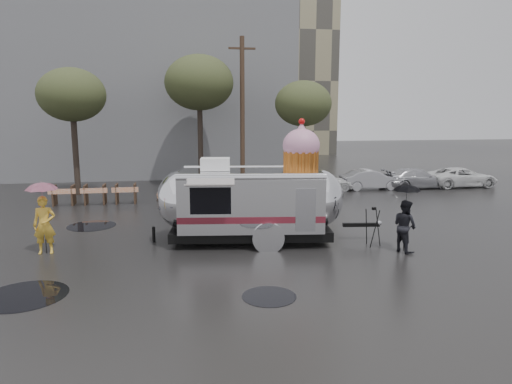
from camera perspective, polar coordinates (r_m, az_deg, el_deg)
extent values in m
plane|color=black|center=(14.40, -3.85, -8.48)|extent=(120.00, 120.00, 0.00)
cylinder|color=black|center=(11.67, 1.65, -12.91)|extent=(1.37, 1.37, 0.01)
cylinder|color=black|center=(19.76, -19.87, -3.99)|extent=(1.92, 1.92, 0.01)
cylinder|color=black|center=(13.07, -27.03, -11.48)|extent=(2.13, 2.13, 0.01)
cube|color=#5E5F63|center=(37.76, -13.97, 12.51)|extent=(22.00, 12.00, 13.00)
cylinder|color=#473323|center=(27.88, -1.72, 9.75)|extent=(0.28, 0.28, 9.00)
cube|color=#473323|center=(28.14, -1.76, 17.51)|extent=(1.60, 0.12, 0.12)
cylinder|color=#382D26|center=(27.26, -21.69, 5.75)|extent=(0.32, 0.32, 5.85)
ellipsoid|color=#343D21|center=(27.23, -22.04, 11.21)|extent=(3.64, 3.64, 2.86)
cylinder|color=#382D26|center=(28.67, -6.98, 7.43)|extent=(0.32, 0.32, 6.75)
ellipsoid|color=#343D21|center=(28.71, -7.11, 13.42)|extent=(4.20, 4.20, 3.30)
cylinder|color=#382D26|center=(27.67, 5.83, 5.97)|extent=(0.32, 0.32, 5.40)
ellipsoid|color=#343D21|center=(27.61, 5.92, 10.95)|extent=(3.36, 3.36, 2.64)
cube|color=#473323|center=(24.73, -23.89, -0.40)|extent=(0.08, 0.80, 1.00)
cube|color=#473323|center=(24.53, -21.86, -0.34)|extent=(0.08, 0.80, 1.00)
cube|color=#E5590C|center=(24.22, -23.12, 0.05)|extent=(1.30, 0.04, 0.25)
cube|color=#473323|center=(24.40, -20.48, -0.31)|extent=(0.08, 0.80, 1.00)
cube|color=#473323|center=(24.25, -18.39, -0.25)|extent=(0.08, 0.80, 1.00)
cube|color=#E5590C|center=(23.91, -19.63, 0.16)|extent=(1.30, 0.04, 0.25)
cube|color=#473323|center=(24.16, -16.99, -0.21)|extent=(0.08, 0.80, 1.00)
cube|color=#473323|center=(24.06, -14.86, -0.15)|extent=(0.08, 0.80, 1.00)
cube|color=#E5590C|center=(23.69, -16.05, 0.26)|extent=(1.30, 0.04, 0.25)
imported|color=silver|center=(27.20, 8.35, 1.62)|extent=(4.00, 1.80, 1.40)
imported|color=#B2B2B7|center=(28.27, 14.15, 1.73)|extent=(4.00, 1.80, 1.40)
imported|color=#B2B2B7|center=(29.59, 19.48, 1.85)|extent=(4.20, 1.80, 1.44)
imported|color=silver|center=(31.15, 24.32, 1.97)|extent=(4.40, 1.90, 1.50)
cube|color=silver|center=(16.10, -0.70, -0.80)|extent=(5.16, 3.14, 2.00)
ellipsoid|color=silver|center=(16.35, 7.88, -0.73)|extent=(1.97, 2.74, 2.00)
ellipsoid|color=silver|center=(16.21, -9.36, -0.85)|extent=(1.97, 2.74, 2.00)
cube|color=black|center=(16.35, -0.69, -4.82)|extent=(5.78, 2.90, 0.33)
cylinder|color=black|center=(15.27, 1.53, -5.87)|extent=(0.80, 0.34, 0.78)
cylinder|color=black|center=(17.48, 1.02, -3.85)|extent=(0.80, 0.34, 0.78)
cylinder|color=silver|center=(15.11, 1.57, -5.83)|extent=(1.07, 0.24, 1.07)
cube|color=black|center=(16.90, 13.00, -4.01)|extent=(1.34, 0.30, 0.13)
sphere|color=silver|center=(17.07, 15.17, -3.76)|extent=(0.20, 0.20, 0.18)
cylinder|color=black|center=(16.64, -12.67, -5.19)|extent=(0.12, 0.12, 0.55)
cube|color=maroon|center=(14.96, -0.55, -3.57)|extent=(4.85, 0.64, 0.22)
cube|color=maroon|center=(17.44, -0.82, -1.65)|extent=(4.85, 0.64, 0.22)
cube|color=black|center=(14.82, -5.71, -1.11)|extent=(1.32, 0.20, 0.89)
cube|color=#B3AAA5|center=(14.46, -5.81, 0.85)|extent=(1.61, 0.74, 0.16)
cube|color=silver|center=(15.03, 6.23, -2.26)|extent=(0.66, 0.11, 1.44)
cube|color=white|center=(15.93, -5.11, 3.49)|extent=(1.08, 0.84, 0.42)
cylinder|color=#C96E28|center=(16.06, 5.65, 3.93)|extent=(1.29, 1.29, 0.67)
ellipsoid|color=#D995B4|center=(16.01, 5.68, 5.83)|extent=(1.44, 1.44, 1.15)
cone|color=#D995B4|center=(15.98, 5.71, 7.89)|extent=(0.62, 0.62, 0.44)
sphere|color=red|center=(15.98, 5.73, 8.76)|extent=(0.25, 0.25, 0.22)
imported|color=gold|center=(16.30, -24.93, -3.76)|extent=(0.70, 0.48, 1.89)
imported|color=#CB7C99|center=(16.11, -25.19, -0.24)|extent=(1.21, 1.21, 0.83)
cylinder|color=black|center=(16.33, -24.90, -4.18)|extent=(0.02, 0.02, 1.65)
imported|color=black|center=(15.80, 18.10, -4.04)|extent=(0.69, 0.93, 1.73)
imported|color=black|center=(15.59, 18.30, -0.30)|extent=(1.06, 1.06, 0.73)
cylinder|color=black|center=(15.81, 18.09, -4.19)|extent=(0.02, 0.02, 1.65)
cylinder|color=black|center=(16.36, 15.00, -4.21)|extent=(0.13, 0.29, 1.31)
cylinder|color=black|center=(16.26, 13.63, -4.24)|extent=(0.20, 0.25, 1.32)
cylinder|color=black|center=(15.98, 14.64, -4.52)|extent=(0.30, 0.07, 1.31)
cube|color=black|center=(16.05, 14.52, -2.01)|extent=(0.14, 0.13, 0.09)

